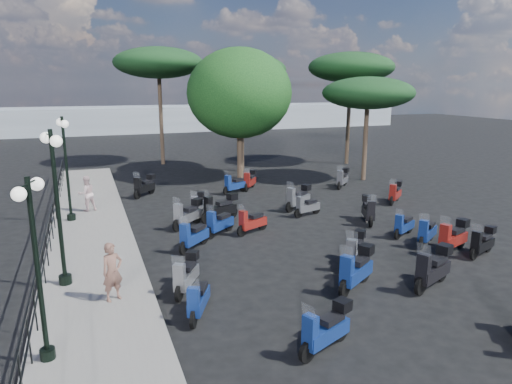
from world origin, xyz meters
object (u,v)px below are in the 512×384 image
object	(u,v)px
woman	(112,272)
broadleaf_tree	(239,93)
lamp_post_1	(57,198)
scooter_2	(198,301)
scooter_13	(433,269)
scooter_17	(235,185)
pine_3	(368,93)
scooter_27	(368,211)
pine_2	(158,63)
scooter_14	(356,270)
lamp_post_2	(66,162)
scooter_8	(355,251)
scooter_10	(188,215)
scooter_16	(307,207)
scooter_15	(252,222)
scooter_1	(186,275)
scooter_20	(453,237)
scooter_28	(395,193)
scooter_19	(482,243)
scooter_5	(144,186)
scooter_7	(326,330)
scooter_23	(250,181)
scooter_26	(427,233)
scooter_11	(198,205)
scooter_4	(220,208)
scooter_21	(404,226)
scooter_22	(298,198)
pine_0	(241,70)
scooter_9	(219,224)
lamp_post_0	(37,259)
pine_1	(351,68)
scooter_29	(342,179)
pedestrian_far	(87,194)

from	to	relation	value
woman	broadleaf_tree	distance (m)	17.47
lamp_post_1	woman	distance (m)	2.59
scooter_2	scooter_13	distance (m)	6.68
scooter_17	pine_3	distance (m)	9.72
scooter_27	pine_2	distance (m)	19.72
scooter_14	lamp_post_2	bearing A→B (deg)	6.31
lamp_post_2	scooter_8	bearing A→B (deg)	-55.46
lamp_post_2	scooter_10	world-z (taller)	lamp_post_2
lamp_post_2	scooter_16	xyz separation A→B (m)	(9.72, -2.46, -2.18)
scooter_10	scooter_15	distance (m)	2.73
scooter_1	scooter_20	distance (m)	9.27
broadleaf_tree	scooter_28	bearing A→B (deg)	-58.46
scooter_17	scooter_19	distance (m)	12.68
scooter_5	scooter_7	size ratio (longest dim) A/B	0.92
scooter_19	scooter_20	xyz separation A→B (m)	(-0.68, 0.62, 0.07)
lamp_post_2	scooter_23	world-z (taller)	lamp_post_2
scooter_8	pine_2	world-z (taller)	pine_2
scooter_26	scooter_28	world-z (taller)	scooter_26
scooter_11	woman	bearing A→B (deg)	90.47
scooter_4	scooter_21	bearing A→B (deg)	-146.33
scooter_22	pine_0	world-z (taller)	pine_0
scooter_19	scooter_22	xyz separation A→B (m)	(-3.24, 7.53, 0.07)
scooter_10	scooter_21	world-z (taller)	scooter_10
pine_3	scooter_17	bearing A→B (deg)	-175.74
scooter_9	pine_0	xyz separation A→B (m)	(5.22, 12.51, 6.12)
lamp_post_0	pine_1	distance (m)	27.49
scooter_7	scooter_22	xyz separation A→B (m)	(4.51, 10.67, 0.04)
scooter_1	scooter_22	distance (m)	9.50
scooter_5	scooter_26	size ratio (longest dim) A/B	1.00
woman	scooter_17	size ratio (longest dim) A/B	1.01
lamp_post_1	scooter_23	distance (m)	13.81
scooter_23	scooter_17	bearing A→B (deg)	66.21
lamp_post_1	scooter_2	xyz separation A→B (m)	(3.15, -2.92, -2.21)
scooter_8	scooter_13	size ratio (longest dim) A/B	0.77
lamp_post_2	scooter_13	xyz separation A→B (m)	(9.74, -10.28, -2.04)
scooter_17	scooter_20	xyz separation A→B (m)	(4.32, -11.04, 0.08)
lamp_post_1	pine_3	size ratio (longest dim) A/B	0.71
pine_2	pine_3	world-z (taller)	pine_2
lamp_post_1	scooter_4	world-z (taller)	lamp_post_1
scooter_1	pine_0	xyz separation A→B (m)	(7.46, 16.94, 6.09)
scooter_1	scooter_20	bearing A→B (deg)	-149.82
pine_3	scooter_9	bearing A→B (deg)	-147.77
scooter_21	scooter_29	size ratio (longest dim) A/B	1.02
scooter_10	scooter_28	world-z (taller)	scooter_10
woman	scooter_28	bearing A→B (deg)	-0.22
scooter_2	scooter_28	size ratio (longest dim) A/B	1.09
pedestrian_far	scooter_14	distance (m)	12.90
scooter_10	pine_2	bearing A→B (deg)	-44.64
scooter_5	pine_0	size ratio (longest dim) A/B	0.19
lamp_post_0	scooter_11	bearing A→B (deg)	76.23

